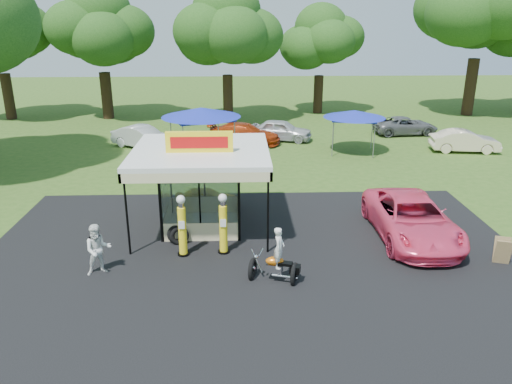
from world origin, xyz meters
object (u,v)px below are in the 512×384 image
at_px(kiosk_car, 206,198).
at_px(pink_sedan, 412,219).
at_px(bg_car_d, 405,126).
at_px(tent_west, 201,113).
at_px(spectator_west, 98,250).
at_px(gas_pump_right, 223,225).
at_px(gas_pump_left, 182,227).
at_px(bg_car_b, 245,134).
at_px(gas_station_kiosk, 202,186).
at_px(a_frame_sign, 502,251).
at_px(tent_east, 354,114).
at_px(motorcycle, 277,260).
at_px(bg_car_c, 281,130).
at_px(bg_car_a, 143,137).
at_px(bg_car_e, 465,141).

bearing_deg(kiosk_car, pink_sedan, -113.70).
height_order(bg_car_d, tent_west, tent_west).
bearing_deg(spectator_west, gas_pump_right, -1.92).
bearing_deg(gas_pump_left, bg_car_b, 81.47).
distance_m(bg_car_d, tent_west, 16.28).
distance_m(gas_station_kiosk, a_frame_sign, 11.52).
bearing_deg(gas_pump_left, tent_east, 56.78).
distance_m(motorcycle, kiosk_car, 7.39).
height_order(gas_pump_right, a_frame_sign, gas_pump_right).
bearing_deg(motorcycle, gas_pump_left, 165.32).
bearing_deg(spectator_west, bg_car_c, 47.39).
distance_m(gas_pump_right, bg_car_c, 18.12).
relative_size(a_frame_sign, bg_car_c, 0.22).
xyz_separation_m(gas_pump_left, motorcycle, (3.30, -1.99, -0.35)).
distance_m(bg_car_c, tent_west, 7.71).
distance_m(bg_car_a, bg_car_c, 9.57).
distance_m(bg_car_e, tent_west, 17.08).
xyz_separation_m(gas_pump_right, bg_car_a, (-5.77, 16.02, -0.41)).
bearing_deg(tent_east, pink_sedan, -92.55).
bearing_deg(gas_station_kiosk, bg_car_e, 35.72).
bearing_deg(bg_car_c, bg_car_e, -90.46).
distance_m(bg_car_b, bg_car_d, 12.26).
relative_size(spectator_west, bg_car_a, 0.41).
distance_m(spectator_west, bg_car_e, 24.95).
bearing_deg(tent_west, bg_car_a, 140.27).
bearing_deg(a_frame_sign, tent_west, 147.82).
bearing_deg(bg_car_e, spectator_west, 136.16).
bearing_deg(tent_west, bg_car_c, 45.00).
xyz_separation_m(kiosk_car, bg_car_a, (-4.86, 11.28, 0.24)).
height_order(a_frame_sign, bg_car_a, bg_car_a).
bearing_deg(tent_east, a_frame_sign, -82.91).
bearing_deg(gas_station_kiosk, motorcycle, -59.68).
relative_size(motorcycle, a_frame_sign, 2.08).
height_order(pink_sedan, tent_west, tent_west).
xyz_separation_m(gas_pump_right, tent_west, (-1.57, 12.53, 1.84)).
xyz_separation_m(kiosk_car, bg_car_c, (4.56, 13.01, 0.25)).
relative_size(bg_car_d, tent_west, 1.01).
relative_size(kiosk_car, spectator_west, 1.55).
relative_size(gas_pump_right, motorcycle, 1.17).
xyz_separation_m(gas_pump_left, bg_car_e, (16.77, 14.32, -0.43)).
height_order(gas_pump_left, gas_pump_right, gas_pump_left).
bearing_deg(motorcycle, bg_car_d, 78.75).
height_order(gas_pump_right, bg_car_b, gas_pump_right).
bearing_deg(gas_station_kiosk, bg_car_c, 73.32).
relative_size(gas_pump_left, kiosk_car, 0.84).
relative_size(bg_car_b, tent_east, 1.25).
xyz_separation_m(gas_station_kiosk, gas_pump_left, (-0.57, -2.67, -0.65)).
distance_m(a_frame_sign, tent_east, 15.76).
xyz_separation_m(motorcycle, bg_car_e, (13.47, 16.31, -0.08)).
height_order(motorcycle, spectator_west, motorcycle).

